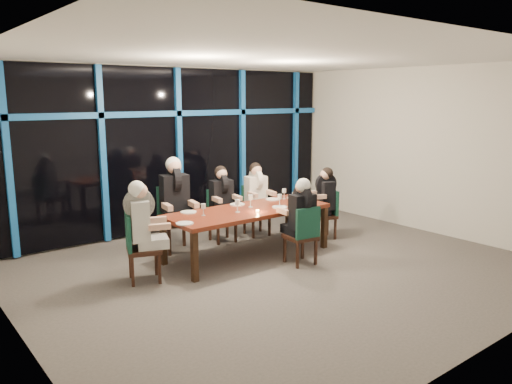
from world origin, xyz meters
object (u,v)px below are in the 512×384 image
chair_far_left (174,215)px  diner_end_left (142,216)px  diner_end_right (324,192)px  diner_far_mid (222,193)px  chair_near_mid (304,233)px  dining_table (248,213)px  diner_far_left (175,191)px  chair_end_left (137,244)px  wine_bottle (300,194)px  chair_end_right (327,211)px  diner_near_mid (301,208)px  diner_far_right (257,188)px  chair_far_right (255,207)px  water_pitcher (296,199)px  chair_far_mid (221,212)px

chair_far_left → diner_end_left: diner_end_left is taller
diner_end_right → diner_far_mid: bearing=-100.5°
chair_far_left → chair_near_mid: bearing=-49.4°
dining_table → diner_far_left: size_ratio=2.57×
chair_end_left → chair_near_mid: 2.38m
diner_end_right → wine_bottle: diner_end_right is taller
chair_far_left → chair_end_right: (2.45, -1.06, -0.10)m
diner_end_left → diner_end_right: bearing=-70.7°
chair_end_right → diner_near_mid: 1.57m
chair_end_left → diner_end_left: 0.38m
diner_far_right → diner_end_left: diner_end_left is taller
chair_near_mid → diner_end_left: bearing=-14.6°
chair_far_right → diner_far_mid: (-0.73, -0.03, 0.36)m
chair_far_right → wine_bottle: wine_bottle is taller
chair_end_right → wine_bottle: size_ratio=2.52×
diner_near_mid → water_pitcher: diner_near_mid is taller
wine_bottle → chair_end_left: bearing=177.1°
chair_end_left → chair_end_right: chair_end_left is taller
chair_end_right → diner_end_right: 0.35m
chair_far_right → diner_far_left: 1.69m
chair_end_right → dining_table: bearing=-70.6°
chair_end_left → diner_end_left: (0.08, -0.03, 0.37)m
diner_far_left → wine_bottle: bearing=-20.9°
dining_table → chair_end_right: (1.72, -0.05, -0.20)m
chair_far_left → diner_near_mid: bearing=-48.2°
chair_far_mid → water_pitcher: bearing=-53.0°
chair_far_mid → diner_end_right: bearing=-24.8°
chair_far_mid → diner_end_left: size_ratio=0.97×
diner_far_right → diner_end_left: bearing=-152.3°
diner_far_mid → diner_end_right: (1.51, -0.93, -0.03)m
chair_near_mid → diner_far_mid: bearing=-75.0°
diner_end_right → diner_end_left: bearing=-69.5°
chair_near_mid → chair_far_right: bearing=-98.0°
chair_end_right → diner_far_left: (-2.47, 0.97, 0.51)m
chair_near_mid → dining_table: bearing=-58.9°
chair_end_right → diner_far_right: size_ratio=0.99×
chair_far_left → wine_bottle: size_ratio=3.05×
diner_near_mid → diner_far_left: bearing=-49.1°
dining_table → diner_far_right: size_ratio=2.99×
diner_end_left → water_pitcher: bearing=-75.4°
dining_table → diner_end_left: (-1.76, 0.01, 0.22)m
chair_far_right → diner_far_right: bearing=-90.0°
diner_far_mid → diner_end_left: diner_end_left is taller
chair_far_mid → chair_far_right: same height
diner_far_mid → diner_near_mid: diner_far_mid is taller
chair_far_left → diner_near_mid: (1.12, -1.79, 0.27)m
chair_end_right → diner_far_mid: diner_far_mid is taller
chair_near_mid → water_pitcher: (0.42, 0.63, 0.36)m
chair_far_left → water_pitcher: size_ratio=5.14×
chair_end_right → diner_near_mid: bearing=-40.3°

